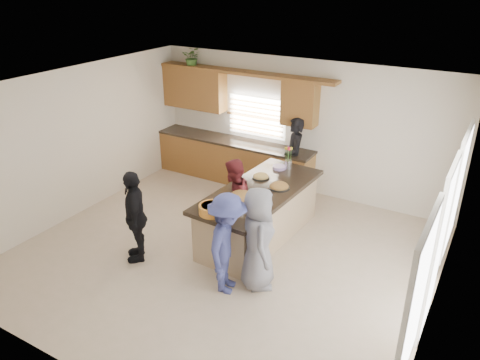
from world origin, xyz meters
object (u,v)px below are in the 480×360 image
Objects in this scene: woman_left_front at (135,216)px; woman_right_back at (227,244)px; woman_right_front at (258,239)px; salad_bowl at (212,209)px; island at (259,215)px; woman_left_mid at (234,201)px; woman_left_back at (294,158)px.

woman_left_front is 0.99× the size of woman_right_back.
salad_bowl is at bearing 50.12° from woman_right_front.
island is 2.14m from woman_left_front.
woman_right_back is at bearing 100.18° from woman_right_front.
woman_left_mid is 1.37m from woman_right_front.
island is 1.29m from salad_bowl.
woman_right_back is at bearing -37.58° from salad_bowl.
salad_bowl is at bearing -3.54° from woman_left_mid.
woman_right_back reaches higher than island.
woman_right_front is (0.62, -1.21, 0.35)m from island.
salad_bowl is at bearing 38.66° from woman_right_back.
island is at bearing 97.75° from woman_left_front.
woman_right_front reaches higher than island.
woman_left_back reaches higher than salad_bowl.
salad_bowl is at bearing -97.70° from island.
woman_left_back reaches higher than island.
salad_bowl is 0.26× the size of woman_right_back.
island is 1.77× the size of woman_right_back.
woman_left_back is 3.13m from woman_right_front.
woman_left_back is at bearing -19.85° from woman_right_front.
island is at bearing 113.17° from woman_left_mid.
woman_right_front reaches higher than woman_left_front.
woman_right_back is (0.47, -3.35, -0.08)m from woman_left_back.
woman_right_back reaches higher than woman_left_front.
woman_right_front is at bearing -59.54° from island.
woman_left_front is (-1.25, -3.38, -0.08)m from woman_left_back.
salad_bowl is 0.93m from woman_left_mid.
woman_left_back is 2.09m from woman_left_mid.
woman_left_mid is 1.68m from woman_left_front.
island is 1.61× the size of woman_left_back.
woman_right_back is (0.52, -0.40, -0.25)m from salad_bowl.
woman_right_front is (0.84, -0.08, -0.23)m from salad_bowl.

